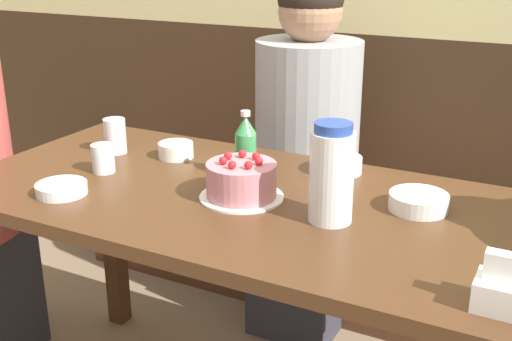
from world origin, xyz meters
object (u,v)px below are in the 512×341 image
Objects in this scene: water_pitcher at (332,174)px; soju_bottle at (246,147)px; bowl_rice_small at (418,202)px; glass_tumbler_short at (103,158)px; bench_seat at (350,248)px; person_grey_tee at (306,166)px; bowl_sauce_shallow at (176,150)px; bowl_soup_white at (338,164)px; birthday_cake at (241,181)px; bowl_side_dish at (62,189)px; glass_water_tall at (115,136)px; napkin_holder at (508,290)px.

soju_bottle is (-0.30, 0.16, -0.03)m from water_pitcher.
glass_tumbler_short reaches higher than bowl_rice_small.
person_grey_tee is (-0.11, -0.21, 0.38)m from bench_seat.
bowl_sauce_shallow is at bearing 168.59° from soju_bottle.
glass_tumbler_short reaches higher than bowl_sauce_shallow.
bench_seat is 28.52× the size of glass_tumbler_short.
soju_bottle is 0.26m from bowl_soup_white.
soju_bottle is at bearing -142.72° from bowl_soup_white.
bowl_rice_small is (0.40, 0.13, -0.02)m from birthday_cake.
bowl_rice_small is at bearing 17.67° from birthday_cake.
glass_water_tall is (-0.09, 0.33, 0.04)m from bowl_side_dish.
person_grey_tee is (0.41, 0.50, -0.18)m from glass_water_tall.
person_grey_tee is (-0.10, 0.64, -0.18)m from birthday_cake.
birthday_cake is 0.91× the size of water_pitcher.
bowl_sauce_shallow is (-0.72, 0.06, 0.00)m from bowl_rice_small.
napkin_holder is 0.09× the size of person_grey_tee.
water_pitcher reaches higher than glass_water_tall.
bowl_sauce_shallow is at bearing 159.43° from water_pitcher.
soju_bottle is 0.39m from glass_tumbler_short.
bowl_side_dish is at bearing -155.90° from birthday_cake.
bowl_sauce_shallow is 0.22m from glass_tumbler_short.
soju_bottle is 0.47m from bowl_rice_small.
napkin_holder is 1.10m from glass_tumbler_short.
bowl_side_dish is at bearing -111.95° from bench_seat.
person_grey_tee is at bearing -116.64° from bench_seat.
water_pitcher is at bearing -72.32° from bowl_soup_white.
napkin_holder reaches higher than bowl_soup_white.
glass_water_tall reaches higher than bowl_side_dish.
water_pitcher is 0.77m from glass_water_tall.
bench_seat is 1.38m from napkin_holder.
bench_seat is 21.53× the size of glass_water_tall.
bowl_sauce_shallow is at bearing 76.19° from bowl_side_dish.
bowl_soup_white is at bearing 148.60° from bowl_rice_small.
birthday_cake is 0.25m from water_pitcher.
bowl_side_dish is at bearing -139.52° from bowl_soup_white.
birthday_cake reaches higher than napkin_holder.
water_pitcher reaches higher than bowl_sauce_shallow.
water_pitcher is 2.25× the size of bowl_sauce_shallow.
water_pitcher is 0.67m from glass_tumbler_short.
water_pitcher reaches higher than bowl_side_dish.
bowl_rice_small is at bearing 20.99° from bowl_side_dish.
glass_water_tall is 1.32× the size of glass_tumbler_short.
water_pitcher is at bearing -20.57° from bowl_sauce_shallow.
glass_water_tall is at bearing -167.23° from bowl_soup_white.
bowl_rice_small is 0.91m from glass_water_tall.
glass_tumbler_short is at bearing -170.64° from bowl_rice_small.
birthday_cake is 2.04× the size of bowl_sauce_shallow.
bowl_soup_white is at bearing 37.28° from soju_bottle.
bench_seat is 21.87× the size of bowl_sauce_shallow.
bench_seat is at bearing 63.86° from bowl_sauce_shallow.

